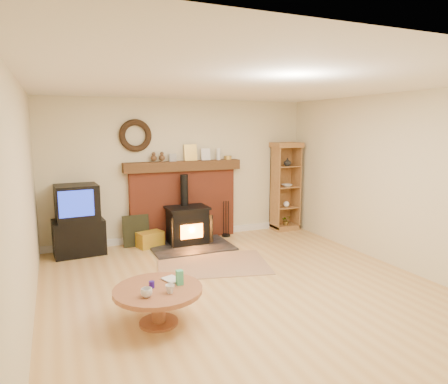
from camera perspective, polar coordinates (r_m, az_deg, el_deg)
name	(u,v)px	position (r m, az deg, el deg)	size (l,w,h in m)	color
ground	(246,291)	(5.33, 3.22, -13.92)	(5.50, 5.50, 0.00)	tan
room_shell	(243,158)	(4.99, 2.73, 4.88)	(5.02, 5.52, 2.61)	beige
chimney_breast	(184,197)	(7.50, -5.80, -0.74)	(2.20, 0.22, 1.78)	#983D26
wood_stove	(188,227)	(7.21, -5.18, -4.94)	(1.40, 1.00, 1.25)	black
area_rug	(213,264)	(6.25, -1.62, -10.27)	(1.67, 1.15, 0.01)	brown
tv_unit	(78,221)	(7.03, -20.13, -3.95)	(0.84, 0.62, 1.17)	black
curio_cabinet	(285,186)	(8.26, 8.69, 0.82)	(0.58, 0.42, 1.79)	brown
firelog_box	(150,239)	(7.21, -10.50, -6.67)	(0.44, 0.27, 0.27)	gold
leaning_painting	(136,231)	(7.28, -12.44, -5.42)	(0.47, 0.03, 0.56)	black
fire_tools	(226,230)	(7.76, 0.29, -5.40)	(0.16, 0.16, 0.70)	black
coffee_table	(158,295)	(4.44, -9.37, -14.29)	(0.95, 0.95, 0.57)	brown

